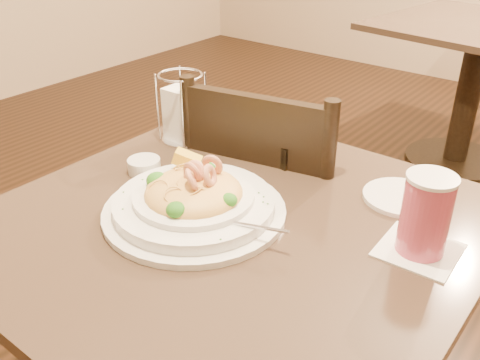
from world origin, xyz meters
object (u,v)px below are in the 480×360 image
Objects in this scene: background_table at (473,71)px; pasta_bowl at (194,200)px; main_table at (234,311)px; butter_ramekin at (144,166)px; dining_chair_near at (273,221)px; napkin_caddy at (182,112)px; drink_glass at (425,215)px; side_plate at (401,197)px; bread_basket at (278,141)px.

pasta_bowl reaches higher than background_table.
pasta_bowl is (-0.07, -0.03, 0.27)m from main_table.
background_table is 13.54× the size of butter_ramekin.
napkin_caddy is at bearing 26.40° from dining_chair_near.
napkin_caddy reaches higher than drink_glass.
napkin_caddy is at bearing -173.64° from side_plate.
dining_chair_near reaches higher than napkin_caddy.
bread_basket is at bearing 172.50° from side_plate.
butter_ramekin is at bearing -171.01° from drink_glass.
side_plate is (0.34, -0.05, -0.01)m from bread_basket.
pasta_bowl reaches higher than butter_ramekin.
main_table is at bearing 23.78° from pasta_bowl.
main_table is at bearing 101.11° from dining_chair_near.
napkin_caddy is 1.13× the size of side_plate.
butter_ramekin is at bearing -154.06° from side_plate.
main_table is 2.23× the size of pasta_bowl.
drink_glass is at bearing -76.66° from background_table.
drink_glass is 0.49m from bread_basket.
background_table is 5.67× the size of napkin_caddy.
pasta_bowl is at bearing -88.24° from background_table.
napkin_caddy reaches higher than butter_ramekin.
bread_basket is 0.34m from butter_ramekin.
pasta_bowl is 0.36m from napkin_caddy.
background_table is at bearing 93.82° from main_table.
dining_chair_near reaches higher than bread_basket.
main_table is 0.38m from butter_ramekin.
pasta_bowl is at bearing -16.22° from butter_ramekin.
napkin_caddy is 2.39× the size of butter_ramekin.
drink_glass is (0.47, -1.96, 0.31)m from background_table.
background_table is at bearing -101.85° from dining_chair_near.
bread_basket reaches higher than main_table.
napkin_caddy is at bearing 147.67° from main_table.
dining_chair_near reaches higher than side_plate.
bread_basket is at bearing 155.98° from drink_glass.
bread_basket is 0.25m from napkin_caddy.
background_table is at bearing 83.93° from napkin_caddy.
side_plate reaches higher than background_table.
butter_ramekin reaches higher than side_plate.
pasta_bowl reaches higher than main_table.
dining_chair_near is 5.23× the size of napkin_caddy.
napkin_caddy is (-0.26, 0.25, 0.04)m from pasta_bowl.
background_table is 2.14m from pasta_bowl.
butter_ramekin is (-0.29, 0.03, 0.25)m from main_table.
side_plate reaches higher than main_table.
drink_glass reaches higher than main_table.
dining_chair_near reaches higher than main_table.
background_table is at bearing 101.41° from side_plate.
napkin_caddy reaches higher than background_table.
main_table is 4.23× the size of bread_basket.
dining_chair_near is (-0.15, 0.36, -0.01)m from main_table.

